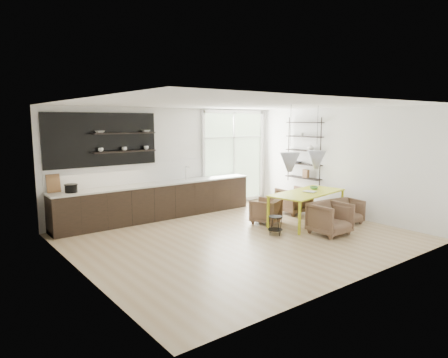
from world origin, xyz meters
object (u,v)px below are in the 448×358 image
(armchair_back_left, at_px, (266,211))
(armchair_front_left, at_px, (330,218))
(dining_table, at_px, (307,194))
(armchair_back_right, at_px, (294,200))
(wire_stool, at_px, (275,223))
(armchair_front_right, at_px, (346,211))

(armchair_back_left, bearing_deg, armchair_front_left, 80.60)
(dining_table, height_order, armchair_front_left, dining_table)
(armchair_back_right, bearing_deg, wire_stool, 37.47)
(armchair_back_right, relative_size, wire_stool, 1.86)
(armchair_front_left, bearing_deg, armchair_front_right, 19.44)
(dining_table, bearing_deg, armchair_front_left, -119.72)
(armchair_back_right, height_order, armchair_front_left, armchair_front_left)
(armchair_back_left, xyz_separation_m, armchair_front_left, (0.45, -1.63, 0.06))
(armchair_front_left, bearing_deg, armchair_back_left, 106.87)
(dining_table, distance_m, armchair_front_left, 1.12)
(dining_table, distance_m, armchair_front_right, 1.08)
(armchair_front_left, xyz_separation_m, armchair_front_right, (1.14, 0.37, -0.06))
(armchair_back_right, bearing_deg, armchair_front_right, 103.15)
(armchair_back_left, bearing_deg, wire_stool, 33.61)
(armchair_back_right, distance_m, armchair_front_right, 1.59)
(armchair_back_left, bearing_deg, armchair_front_right, 116.84)
(armchair_back_right, distance_m, wire_stool, 2.28)
(armchair_back_right, bearing_deg, armchair_back_left, 18.19)
(armchair_front_left, relative_size, wire_stool, 1.89)
(armchair_front_left, bearing_deg, dining_table, 71.32)
(dining_table, height_order, wire_stool, dining_table)
(dining_table, distance_m, armchair_back_left, 1.12)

